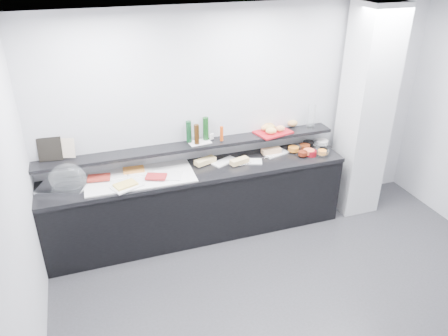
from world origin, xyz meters
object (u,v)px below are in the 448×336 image
object	(u,v)px
cloche_base	(62,187)
framed_print	(50,149)
condiment_tray	(200,142)
bread_tray	(273,132)
sandwich_plate_mid	(247,161)
carafe	(311,116)

from	to	relation	value
cloche_base	framed_print	bearing A→B (deg)	128.55
condiment_tray	bread_tray	size ratio (longest dim) A/B	0.60
sandwich_plate_mid	framed_print	distance (m)	2.25
condiment_tray	carafe	bearing A→B (deg)	-6.23
sandwich_plate_mid	carafe	distance (m)	1.04
framed_print	carafe	size ratio (longest dim) A/B	0.87
condiment_tray	bread_tray	distance (m)	0.95
sandwich_plate_mid	bread_tray	distance (m)	0.52
framed_print	cloche_base	bearing A→B (deg)	-66.34
framed_print	sandwich_plate_mid	bearing A→B (deg)	-0.32
condiment_tray	bread_tray	bearing A→B (deg)	-7.02
cloche_base	bread_tray	distance (m)	2.56
framed_print	carafe	xyz separation A→B (m)	(3.15, -0.07, 0.02)
cloche_base	carafe	distance (m)	3.10
cloche_base	framed_print	world-z (taller)	framed_print
bread_tray	carafe	size ratio (longest dim) A/B	1.44
condiment_tray	carafe	size ratio (longest dim) A/B	0.86
cloche_base	carafe	world-z (taller)	carafe
framed_print	carafe	world-z (taller)	carafe
cloche_base	framed_print	size ratio (longest dim) A/B	1.90
framed_print	bread_tray	distance (m)	2.62
condiment_tray	framed_print	bearing A→B (deg)	170.82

